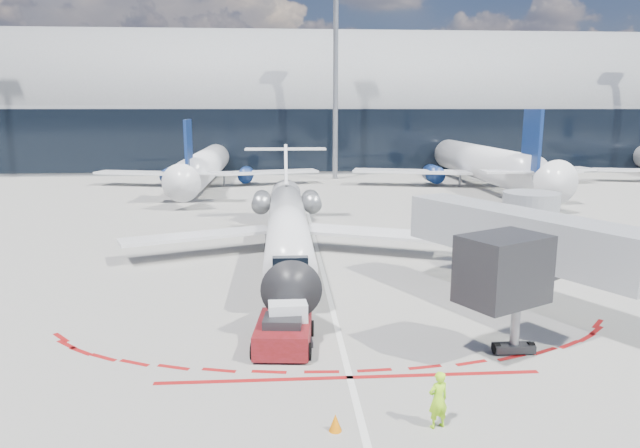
{
  "coord_description": "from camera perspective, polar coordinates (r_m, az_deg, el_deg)",
  "views": [
    {
      "loc": [
        -2.35,
        -30.48,
        9.55
      ],
      "look_at": [
        -0.13,
        2.71,
        2.8
      ],
      "focal_mm": 32.0,
      "sensor_mm": 36.0,
      "label": 1
    }
  ],
  "objects": [
    {
      "name": "pushback_tug",
      "position": [
        23.57,
        -3.66,
        -10.79
      ],
      "size": [
        2.63,
        5.58,
        1.43
      ],
      "rotation": [
        0.0,
        0.0,
        -0.1
      ],
      "color": "#550E0C",
      "rests_on": "ground"
    },
    {
      "name": "terminal_building",
      "position": [
        95.49,
        -2.46,
        10.83
      ],
      "size": [
        150.0,
        24.15,
        24.0
      ],
      "color": "gray",
      "rests_on": "ground"
    },
    {
      "name": "regional_jet",
      "position": [
        37.34,
        -3.26,
        0.18
      ],
      "size": [
        21.87,
        26.97,
        6.75
      ],
      "color": "silver",
      "rests_on": "ground"
    },
    {
      "name": "apron_stop_bar",
      "position": [
        21.37,
        3.0,
        -15.07
      ],
      "size": [
        14.0,
        0.25,
        0.01
      ],
      "primitive_type": "cube",
      "color": "maroon",
      "rests_on": "ground"
    },
    {
      "name": "ramp_worker",
      "position": [
        18.38,
        11.73,
        -16.82
      ],
      "size": [
        0.77,
        0.62,
        1.83
      ],
      "primitive_type": "imported",
      "rotation": [
        0.0,
        0.0,
        3.46
      ],
      "color": "#A9FF1A",
      "rests_on": "ground"
    },
    {
      "name": "ground",
      "position": [
        32.02,
        0.56,
        -5.89
      ],
      "size": [
        260.0,
        260.0,
        0.0
      ],
      "primitive_type": "plane",
      "color": "slate",
      "rests_on": "ground"
    },
    {
      "name": "bg_airliner_2",
      "position": [
        75.06,
        15.5,
        8.3
      ],
      "size": [
        36.77,
        38.93,
        11.9
      ],
      "primitive_type": null,
      "color": "silver",
      "rests_on": "ground"
    },
    {
      "name": "uld_container",
      "position": [
        23.89,
        -3.26,
        -9.77
      ],
      "size": [
        2.05,
        1.77,
        1.83
      ],
      "rotation": [
        0.0,
        0.0,
        0.06
      ],
      "color": "black",
      "rests_on": "ground"
    },
    {
      "name": "bg_airliner_1",
      "position": [
        73.67,
        -11.29,
        7.94
      ],
      "size": [
        32.83,
        34.76,
        10.62
      ],
      "primitive_type": null,
      "color": "silver",
      "rests_on": "ground"
    },
    {
      "name": "safety_cone_right",
      "position": [
        18.17,
        1.55,
        -19.23
      ],
      "size": [
        0.39,
        0.39,
        0.55
      ],
      "primitive_type": "cone",
      "color": "orange",
      "rests_on": "ground"
    },
    {
      "name": "apron_centerline",
      "position": [
        33.93,
        0.3,
        -4.87
      ],
      "size": [
        0.25,
        40.0,
        0.01
      ],
      "primitive_type": "cube",
      "color": "silver",
      "rests_on": "ground"
    },
    {
      "name": "jet_bridge",
      "position": [
        30.73,
        19.55,
        -1.5
      ],
      "size": [
        10.03,
        15.2,
        4.9
      ],
      "color": "gray",
      "rests_on": "ground"
    },
    {
      "name": "light_mast_centre",
      "position": [
        78.88,
        1.56,
        13.6
      ],
      "size": [
        0.7,
        0.7,
        25.0
      ],
      "primitive_type": "cylinder",
      "color": "gray",
      "rests_on": "ground"
    }
  ]
}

